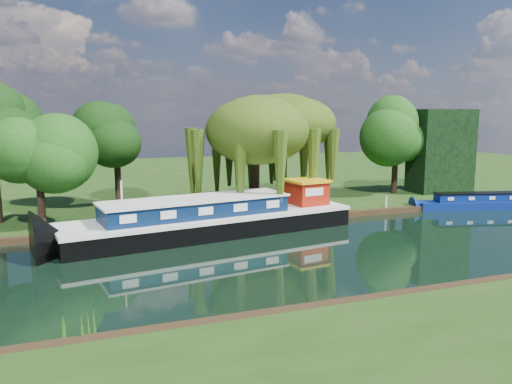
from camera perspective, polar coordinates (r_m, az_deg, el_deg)
name	(u,v)px	position (r m, az deg, el deg)	size (l,w,h in m)	color
ground	(340,250)	(30.52, 9.59, -6.55)	(120.00, 120.00, 0.00)	black
far_bank	(202,177)	(61.77, -6.18, 1.68)	(120.00, 52.00, 0.45)	#19340E
dutch_barge	(214,219)	(33.88, -4.81, -3.06)	(20.47, 7.49, 4.22)	black
narrowboat	(477,203)	(46.52, 23.97, -1.12)	(10.50, 4.26, 1.52)	navy
red_dinghy	(180,235)	(33.92, -8.63, -4.93)	(1.91, 2.67, 0.55)	maroon
willow_left	(255,132)	(38.81, -0.11, 6.88)	(7.13, 7.13, 8.54)	black
willow_right	(283,131)	(42.04, 3.11, 6.94)	(6.90, 6.90, 8.40)	black
tree_far_left	(38,153)	(35.66, -23.68, 4.07)	(4.58, 4.58, 7.38)	black
tree_far_mid	(116,140)	(43.83, -15.68, 5.78)	(4.81, 4.81, 7.87)	black
tree_far_right	(396,136)	(49.41, 15.73, 6.17)	(4.85, 4.85, 7.94)	black
conifer_hedge	(441,151)	(52.03, 20.39, 4.45)	(6.00, 3.00, 8.00)	black
lamppost	(280,186)	(39.47, 2.77, 0.73)	(0.36, 0.36, 2.56)	silver
mooring_posts	(279,210)	(37.43, 2.59, -2.02)	(19.16, 0.16, 1.00)	silver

